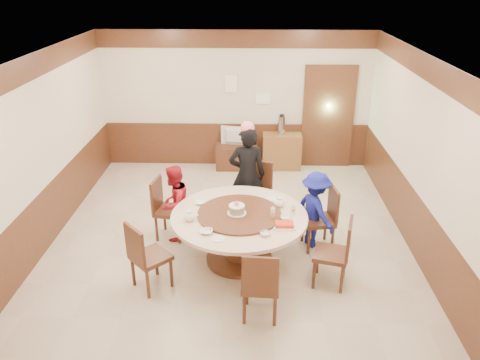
{
  "coord_description": "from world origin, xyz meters",
  "views": [
    {
      "loc": [
        0.34,
        -6.43,
        3.87
      ],
      "look_at": [
        0.17,
        -0.31,
        1.1
      ],
      "focal_mm": 35.0,
      "sensor_mm": 36.0,
      "label": 1
    }
  ],
  "objects_px": {
    "banquet_table": "(239,228)",
    "person_standing": "(247,175)",
    "birthday_cake": "(237,209)",
    "tv_stand": "(237,157)",
    "thermos": "(281,125)",
    "side_cabinet": "(282,151)",
    "television": "(237,137)",
    "person_blue": "(315,210)",
    "person_red": "(174,203)",
    "shrimp_platter": "(284,225)"
  },
  "relations": [
    {
      "from": "tv_stand",
      "to": "person_blue",
      "type": "bearing_deg",
      "value": -66.93
    },
    {
      "from": "birthday_cake",
      "to": "television",
      "type": "relative_size",
      "value": 0.39
    },
    {
      "from": "person_standing",
      "to": "tv_stand",
      "type": "relative_size",
      "value": 1.93
    },
    {
      "from": "person_blue",
      "to": "side_cabinet",
      "type": "relative_size",
      "value": 1.49
    },
    {
      "from": "shrimp_platter",
      "to": "tv_stand",
      "type": "relative_size",
      "value": 0.35
    },
    {
      "from": "banquet_table",
      "to": "television",
      "type": "height_order",
      "value": "television"
    },
    {
      "from": "banquet_table",
      "to": "thermos",
      "type": "xyz_separation_m",
      "value": [
        0.77,
        3.49,
        0.41
      ]
    },
    {
      "from": "birthday_cake",
      "to": "thermos",
      "type": "bearing_deg",
      "value": 77.14
    },
    {
      "from": "birthday_cake",
      "to": "banquet_table",
      "type": "bearing_deg",
      "value": 23.57
    },
    {
      "from": "person_standing",
      "to": "television",
      "type": "bearing_deg",
      "value": -87.72
    },
    {
      "from": "birthday_cake",
      "to": "television",
      "type": "bearing_deg",
      "value": 92.0
    },
    {
      "from": "person_blue",
      "to": "birthday_cake",
      "type": "xyz_separation_m",
      "value": [
        -1.15,
        -0.48,
        0.25
      ]
    },
    {
      "from": "shrimp_platter",
      "to": "television",
      "type": "bearing_deg",
      "value": 101.41
    },
    {
      "from": "person_blue",
      "to": "person_standing",
      "type": "bearing_deg",
      "value": 24.54
    },
    {
      "from": "banquet_table",
      "to": "person_blue",
      "type": "bearing_deg",
      "value": 22.5
    },
    {
      "from": "tv_stand",
      "to": "television",
      "type": "xyz_separation_m",
      "value": [
        0.0,
        0.0,
        0.45
      ]
    },
    {
      "from": "banquet_table",
      "to": "birthday_cake",
      "type": "xyz_separation_m",
      "value": [
        -0.03,
        -0.01,
        0.31
      ]
    },
    {
      "from": "person_standing",
      "to": "birthday_cake",
      "type": "xyz_separation_m",
      "value": [
        -0.13,
        -1.22,
        0.02
      ]
    },
    {
      "from": "person_blue",
      "to": "tv_stand",
      "type": "xyz_separation_m",
      "value": [
        -1.28,
        3.0,
        -0.35
      ]
    },
    {
      "from": "person_blue",
      "to": "shrimp_platter",
      "type": "xyz_separation_m",
      "value": [
        -0.51,
        -0.79,
        0.18
      ]
    },
    {
      "from": "shrimp_platter",
      "to": "side_cabinet",
      "type": "bearing_deg",
      "value": 87.25
    },
    {
      "from": "person_blue",
      "to": "tv_stand",
      "type": "height_order",
      "value": "person_blue"
    },
    {
      "from": "banquet_table",
      "to": "television",
      "type": "xyz_separation_m",
      "value": [
        -0.15,
        3.46,
        0.17
      ]
    },
    {
      "from": "banquet_table",
      "to": "tv_stand",
      "type": "height_order",
      "value": "banquet_table"
    },
    {
      "from": "banquet_table",
      "to": "shrimp_platter",
      "type": "relative_size",
      "value": 6.36
    },
    {
      "from": "person_standing",
      "to": "person_red",
      "type": "xyz_separation_m",
      "value": [
        -1.1,
        -0.6,
        -0.22
      ]
    },
    {
      "from": "birthday_cake",
      "to": "thermos",
      "type": "xyz_separation_m",
      "value": [
        0.8,
        3.5,
        0.1
      ]
    },
    {
      "from": "person_red",
      "to": "television",
      "type": "distance_m",
      "value": 2.98
    },
    {
      "from": "birthday_cake",
      "to": "tv_stand",
      "type": "relative_size",
      "value": 0.32
    },
    {
      "from": "person_standing",
      "to": "thermos",
      "type": "distance_m",
      "value": 2.39
    },
    {
      "from": "banquet_table",
      "to": "person_standing",
      "type": "relative_size",
      "value": 1.16
    },
    {
      "from": "television",
      "to": "side_cabinet",
      "type": "distance_m",
      "value": 1.0
    },
    {
      "from": "person_standing",
      "to": "tv_stand",
      "type": "xyz_separation_m",
      "value": [
        -0.25,
        2.26,
        -0.57
      ]
    },
    {
      "from": "banquet_table",
      "to": "shrimp_platter",
      "type": "height_order",
      "value": "shrimp_platter"
    },
    {
      "from": "person_red",
      "to": "person_standing",
      "type": "bearing_deg",
      "value": 141.52
    },
    {
      "from": "birthday_cake",
      "to": "shrimp_platter",
      "type": "bearing_deg",
      "value": -25.67
    },
    {
      "from": "side_cabinet",
      "to": "banquet_table",
      "type": "bearing_deg",
      "value": -102.78
    },
    {
      "from": "side_cabinet",
      "to": "television",
      "type": "bearing_deg",
      "value": -178.18
    },
    {
      "from": "banquet_table",
      "to": "tv_stand",
      "type": "relative_size",
      "value": 2.25
    },
    {
      "from": "person_blue",
      "to": "side_cabinet",
      "type": "height_order",
      "value": "person_blue"
    },
    {
      "from": "banquet_table",
      "to": "television",
      "type": "distance_m",
      "value": 3.47
    },
    {
      "from": "banquet_table",
      "to": "tv_stand",
      "type": "distance_m",
      "value": 3.47
    },
    {
      "from": "thermos",
      "to": "shrimp_platter",
      "type": "bearing_deg",
      "value": -92.38
    },
    {
      "from": "person_blue",
      "to": "birthday_cake",
      "type": "relative_size",
      "value": 4.43
    },
    {
      "from": "shrimp_platter",
      "to": "thermos",
      "type": "xyz_separation_m",
      "value": [
        0.16,
        3.81,
        0.16
      ]
    },
    {
      "from": "television",
      "to": "side_cabinet",
      "type": "xyz_separation_m",
      "value": [
        0.95,
        0.03,
        -0.32
      ]
    },
    {
      "from": "shrimp_platter",
      "to": "television",
      "type": "distance_m",
      "value": 3.86
    },
    {
      "from": "shrimp_platter",
      "to": "side_cabinet",
      "type": "height_order",
      "value": "shrimp_platter"
    },
    {
      "from": "tv_stand",
      "to": "television",
      "type": "height_order",
      "value": "television"
    },
    {
      "from": "television",
      "to": "thermos",
      "type": "bearing_deg",
      "value": -168.44
    }
  ]
}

